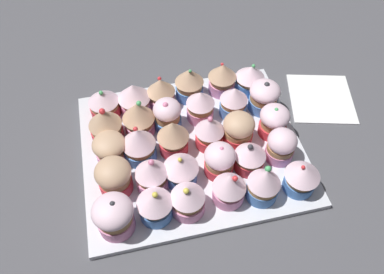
# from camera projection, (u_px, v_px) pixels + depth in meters

# --- Properties ---
(ground_plane) EXTENTS (1.80, 1.80, 0.03)m
(ground_plane) POSITION_uv_depth(u_px,v_px,m) (192.00, 154.00, 0.76)
(ground_plane) COLOR #4C4C51
(baking_tray) EXTENTS (0.42, 0.35, 0.01)m
(baking_tray) POSITION_uv_depth(u_px,v_px,m) (192.00, 148.00, 0.75)
(baking_tray) COLOR silver
(baking_tray) RESTS_ON ground_plane
(cupcake_0) EXTENTS (0.07, 0.07, 0.08)m
(cupcake_0) POSITION_uv_depth(u_px,v_px,m) (114.00, 216.00, 0.61)
(cupcake_0) COLOR pink
(cupcake_0) RESTS_ON baking_tray
(cupcake_1) EXTENTS (0.06, 0.06, 0.07)m
(cupcake_1) POSITION_uv_depth(u_px,v_px,m) (155.00, 204.00, 0.62)
(cupcake_1) COLOR #477AC6
(cupcake_1) RESTS_ON baking_tray
(cupcake_2) EXTENTS (0.06, 0.06, 0.07)m
(cupcake_2) POSITION_uv_depth(u_px,v_px,m) (188.00, 199.00, 0.63)
(cupcake_2) COLOR pink
(cupcake_2) RESTS_ON baking_tray
(cupcake_3) EXTENTS (0.06, 0.06, 0.07)m
(cupcake_3) POSITION_uv_depth(u_px,v_px,m) (229.00, 187.00, 0.64)
(cupcake_3) COLOR pink
(cupcake_3) RESTS_ON baking_tray
(cupcake_4) EXTENTS (0.06, 0.06, 0.08)m
(cupcake_4) POSITION_uv_depth(u_px,v_px,m) (264.00, 183.00, 0.65)
(cupcake_4) COLOR #477AC6
(cupcake_4) RESTS_ON baking_tray
(cupcake_5) EXTENTS (0.06, 0.06, 0.07)m
(cupcake_5) POSITION_uv_depth(u_px,v_px,m) (302.00, 176.00, 0.66)
(cupcake_5) COLOR #477AC6
(cupcake_5) RESTS_ON baking_tray
(cupcake_6) EXTENTS (0.06, 0.06, 0.07)m
(cupcake_6) POSITION_uv_depth(u_px,v_px,m) (114.00, 177.00, 0.66)
(cupcake_6) COLOR #D1333D
(cupcake_6) RESTS_ON baking_tray
(cupcake_7) EXTENTS (0.06, 0.06, 0.08)m
(cupcake_7) POSITION_uv_depth(u_px,v_px,m) (151.00, 174.00, 0.66)
(cupcake_7) COLOR pink
(cupcake_7) RESTS_ON baking_tray
(cupcake_8) EXTENTS (0.06, 0.06, 0.07)m
(cupcake_8) POSITION_uv_depth(u_px,v_px,m) (181.00, 168.00, 0.67)
(cupcake_8) COLOR #477AC6
(cupcake_8) RESTS_ON baking_tray
(cupcake_9) EXTENTS (0.06, 0.06, 0.07)m
(cupcake_9) POSITION_uv_depth(u_px,v_px,m) (220.00, 160.00, 0.68)
(cupcake_9) COLOR #D1333D
(cupcake_9) RESTS_ON baking_tray
(cupcake_10) EXTENTS (0.06, 0.06, 0.07)m
(cupcake_10) POSITION_uv_depth(u_px,v_px,m) (250.00, 156.00, 0.69)
(cupcake_10) COLOR #D1333D
(cupcake_10) RESTS_ON baking_tray
(cupcake_11) EXTENTS (0.05, 0.05, 0.07)m
(cupcake_11) POSITION_uv_depth(u_px,v_px,m) (281.00, 145.00, 0.70)
(cupcake_11) COLOR pink
(cupcake_11) RESTS_ON baking_tray
(cupcake_12) EXTENTS (0.06, 0.06, 0.06)m
(cupcake_12) POSITION_uv_depth(u_px,v_px,m) (110.00, 149.00, 0.70)
(cupcake_12) COLOR pink
(cupcake_12) RESTS_ON baking_tray
(cupcake_13) EXTENTS (0.06, 0.06, 0.08)m
(cupcake_13) POSITION_uv_depth(u_px,v_px,m) (139.00, 143.00, 0.70)
(cupcake_13) COLOR #477AC6
(cupcake_13) RESTS_ON baking_tray
(cupcake_14) EXTENTS (0.06, 0.06, 0.08)m
(cupcake_14) POSITION_uv_depth(u_px,v_px,m) (173.00, 136.00, 0.70)
(cupcake_14) COLOR #D1333D
(cupcake_14) RESTS_ON baking_tray
(cupcake_15) EXTENTS (0.06, 0.06, 0.08)m
(cupcake_15) POSITION_uv_depth(u_px,v_px,m) (209.00, 129.00, 0.72)
(cupcake_15) COLOR #D1333D
(cupcake_15) RESTS_ON baking_tray
(cupcake_16) EXTENTS (0.06, 0.06, 0.07)m
(cupcake_16) POSITION_uv_depth(u_px,v_px,m) (238.00, 129.00, 0.72)
(cupcake_16) COLOR #D1333D
(cupcake_16) RESTS_ON baking_tray
(cupcake_17) EXTENTS (0.06, 0.06, 0.07)m
(cupcake_17) POSITION_uv_depth(u_px,v_px,m) (274.00, 122.00, 0.73)
(cupcake_17) COLOR #D1333D
(cupcake_17) RESTS_ON baking_tray
(cupcake_18) EXTENTS (0.06, 0.06, 0.08)m
(cupcake_18) POSITION_uv_depth(u_px,v_px,m) (105.00, 125.00, 0.72)
(cupcake_18) COLOR #D1333D
(cupcake_18) RESTS_ON baking_tray
(cupcake_19) EXTENTS (0.06, 0.06, 0.08)m
(cupcake_19) POSITION_uv_depth(u_px,v_px,m) (139.00, 117.00, 0.73)
(cupcake_19) COLOR pink
(cupcake_19) RESTS_ON baking_tray
(cupcake_20) EXTENTS (0.05, 0.05, 0.07)m
(cupcake_20) POSITION_uv_depth(u_px,v_px,m) (167.00, 115.00, 0.74)
(cupcake_20) COLOR #477AC6
(cupcake_20) RESTS_ON baking_tray
(cupcake_21) EXTENTS (0.06, 0.06, 0.07)m
(cupcake_21) POSITION_uv_depth(u_px,v_px,m) (200.00, 105.00, 0.76)
(cupcake_21) COLOR pink
(cupcake_21) RESTS_ON baking_tray
(cupcake_22) EXTENTS (0.06, 0.06, 0.07)m
(cupcake_22) POSITION_uv_depth(u_px,v_px,m) (234.00, 101.00, 0.77)
(cupcake_22) COLOR #477AC6
(cupcake_22) RESTS_ON baking_tray
(cupcake_23) EXTENTS (0.06, 0.06, 0.07)m
(cupcake_23) POSITION_uv_depth(u_px,v_px,m) (264.00, 96.00, 0.78)
(cupcake_23) COLOR #477AC6
(cupcake_23) RESTS_ON baking_tray
(cupcake_24) EXTENTS (0.06, 0.06, 0.07)m
(cupcake_24) POSITION_uv_depth(u_px,v_px,m) (104.00, 102.00, 0.77)
(cupcake_24) COLOR #D1333D
(cupcake_24) RESTS_ON baking_tray
(cupcake_25) EXTENTS (0.07, 0.07, 0.07)m
(cupcake_25) POSITION_uv_depth(u_px,v_px,m) (134.00, 97.00, 0.77)
(cupcake_25) COLOR pink
(cupcake_25) RESTS_ON baking_tray
(cupcake_26) EXTENTS (0.06, 0.06, 0.07)m
(cupcake_26) POSITION_uv_depth(u_px,v_px,m) (161.00, 92.00, 0.78)
(cupcake_26) COLOR pink
(cupcake_26) RESTS_ON baking_tray
(cupcake_27) EXTENTS (0.06, 0.06, 0.08)m
(cupcake_27) POSITION_uv_depth(u_px,v_px,m) (189.00, 83.00, 0.79)
(cupcake_27) COLOR #477AC6
(cupcake_27) RESTS_ON baking_tray
(cupcake_28) EXTENTS (0.06, 0.06, 0.07)m
(cupcake_28) POSITION_uv_depth(u_px,v_px,m) (222.00, 78.00, 0.80)
(cupcake_28) COLOR pink
(cupcake_28) RESTS_ON baking_tray
(cupcake_29) EXTENTS (0.06, 0.06, 0.07)m
(cupcake_29) POSITION_uv_depth(u_px,v_px,m) (250.00, 78.00, 0.81)
(cupcake_29) COLOR #477AC6
(cupcake_29) RESTS_ON baking_tray
(napkin) EXTENTS (0.16, 0.17, 0.01)m
(napkin) POSITION_uv_depth(u_px,v_px,m) (321.00, 98.00, 0.83)
(napkin) COLOR white
(napkin) RESTS_ON ground_plane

